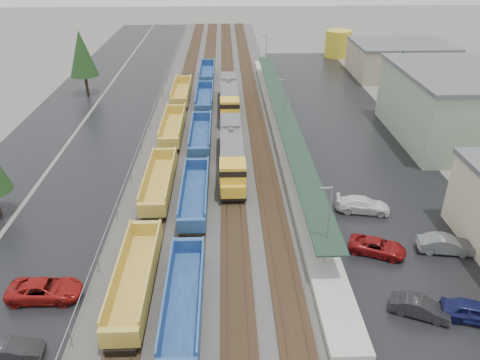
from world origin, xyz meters
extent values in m
cube|color=#302D2B|center=(0.00, 60.00, 0.04)|extent=(20.00, 160.00, 0.08)
cube|color=black|center=(-6.00, 60.00, 0.15)|extent=(2.60, 160.00, 0.15)
cube|color=#473326|center=(-6.72, 60.00, 0.27)|extent=(0.08, 160.00, 0.07)
cube|color=#473326|center=(-5.28, 60.00, 0.27)|extent=(0.08, 160.00, 0.07)
cube|color=black|center=(-2.00, 60.00, 0.15)|extent=(2.60, 160.00, 0.15)
cube|color=#473326|center=(-2.72, 60.00, 0.27)|extent=(0.08, 160.00, 0.07)
cube|color=#473326|center=(-1.28, 60.00, 0.27)|extent=(0.08, 160.00, 0.07)
cube|color=black|center=(2.00, 60.00, 0.15)|extent=(2.60, 160.00, 0.15)
cube|color=#473326|center=(1.28, 60.00, 0.27)|extent=(0.08, 160.00, 0.07)
cube|color=#473326|center=(2.72, 60.00, 0.27)|extent=(0.08, 160.00, 0.07)
cube|color=black|center=(6.00, 60.00, 0.15)|extent=(2.60, 160.00, 0.15)
cube|color=#473326|center=(5.28, 60.00, 0.27)|extent=(0.08, 160.00, 0.07)
cube|color=#473326|center=(6.72, 60.00, 0.27)|extent=(0.08, 160.00, 0.07)
cube|color=black|center=(-15.00, 60.00, 0.01)|extent=(10.00, 160.00, 0.02)
cube|color=black|center=(-25.00, 60.00, 0.01)|extent=(9.00, 160.00, 0.02)
cube|color=black|center=(19.00, 50.00, 0.01)|extent=(16.00, 100.00, 0.02)
cube|color=#9E9B93|center=(9.50, 50.00, 0.35)|extent=(3.00, 80.00, 0.70)
cylinder|color=gray|center=(9.50, 25.00, 1.90)|extent=(0.16, 0.16, 2.40)
cylinder|color=gray|center=(9.50, 40.00, 1.90)|extent=(0.16, 0.16, 2.40)
cylinder|color=gray|center=(9.50, 55.00, 1.90)|extent=(0.16, 0.16, 2.40)
cylinder|color=gray|center=(9.50, 70.00, 1.90)|extent=(0.16, 0.16, 2.40)
cylinder|color=gray|center=(9.50, 85.00, 1.90)|extent=(0.16, 0.16, 2.40)
cube|color=#1A2F23|center=(9.50, 50.00, 3.20)|extent=(2.60, 65.00, 0.15)
cylinder|color=gray|center=(9.50, 20.00, 4.00)|extent=(0.12, 0.12, 8.00)
cube|color=gray|center=(9.00, 20.00, 7.90)|extent=(1.00, 0.15, 0.12)
cylinder|color=gray|center=(9.50, 50.00, 4.00)|extent=(0.12, 0.12, 8.00)
cube|color=gray|center=(9.00, 50.00, 7.90)|extent=(1.00, 0.15, 0.12)
cylinder|color=gray|center=(9.50, 80.00, 4.00)|extent=(0.12, 0.12, 8.00)
cube|color=gray|center=(9.00, 80.00, 7.90)|extent=(1.00, 0.15, 0.12)
cylinder|color=gray|center=(-9.50, 12.00, 1.00)|extent=(0.08, 0.08, 2.00)
cylinder|color=gray|center=(-9.50, 20.00, 1.00)|extent=(0.08, 0.08, 2.00)
cylinder|color=gray|center=(-9.50, 28.00, 1.00)|extent=(0.08, 0.08, 2.00)
cylinder|color=gray|center=(-9.50, 36.00, 1.00)|extent=(0.08, 0.08, 2.00)
cylinder|color=gray|center=(-9.50, 44.00, 1.00)|extent=(0.08, 0.08, 2.00)
cylinder|color=gray|center=(-9.50, 52.00, 1.00)|extent=(0.08, 0.08, 2.00)
cylinder|color=gray|center=(-9.50, 60.00, 1.00)|extent=(0.08, 0.08, 2.00)
cylinder|color=gray|center=(-9.50, 68.00, 1.00)|extent=(0.08, 0.08, 2.00)
cylinder|color=gray|center=(-9.50, 76.00, 1.00)|extent=(0.08, 0.08, 2.00)
cylinder|color=gray|center=(-9.50, 84.00, 1.00)|extent=(0.08, 0.08, 2.00)
cylinder|color=gray|center=(-9.50, 92.00, 1.00)|extent=(0.08, 0.08, 2.00)
cylinder|color=gray|center=(-9.50, 100.00, 1.00)|extent=(0.08, 0.08, 2.00)
cylinder|color=gray|center=(-9.50, 108.00, 1.00)|extent=(0.08, 0.08, 2.00)
cylinder|color=gray|center=(-9.50, 116.00, 1.00)|extent=(0.08, 0.08, 2.00)
cylinder|color=gray|center=(-9.50, 124.00, 1.00)|extent=(0.08, 0.08, 2.00)
cylinder|color=gray|center=(-9.50, 132.00, 1.00)|extent=(0.08, 0.08, 2.00)
cube|color=gray|center=(-9.50, 60.00, 2.00)|extent=(0.05, 160.00, 0.05)
cube|color=gray|center=(36.00, 80.00, 3.00)|extent=(18.00, 14.00, 6.00)
cube|color=#59595B|center=(36.00, 80.00, 6.25)|extent=(18.36, 14.28, 0.50)
ellipsoid|color=#475642|center=(-30.00, 200.00, 0.00)|extent=(154.00, 110.00, 19.80)
cylinder|color=#332316|center=(-23.00, 70.00, 1.65)|extent=(0.50, 0.50, 3.30)
cone|color=#143313|center=(-23.00, 70.00, 7.15)|extent=(4.84, 4.84, 7.70)
cylinder|color=#332316|center=(28.00, 58.00, 1.50)|extent=(0.50, 0.50, 3.00)
cone|color=#143313|center=(28.00, 58.00, 6.50)|extent=(4.40, 4.40, 7.00)
cube|color=black|center=(2.00, 39.75, 0.81)|extent=(2.77, 18.47, 0.37)
cube|color=gold|center=(2.00, 40.68, 2.38)|extent=(2.59, 14.78, 2.77)
cube|color=gold|center=(2.00, 32.55, 2.56)|extent=(2.77, 2.96, 3.14)
cube|color=black|center=(2.00, 32.55, 3.49)|extent=(2.82, 3.00, 0.65)
cube|color=gold|center=(2.00, 30.89, 1.64)|extent=(2.59, 0.92, 1.29)
cube|color=#59595B|center=(2.00, 40.68, 3.86)|extent=(2.63, 14.78, 0.32)
cube|color=maroon|center=(0.69, 40.68, 1.27)|extent=(0.04, 14.78, 0.32)
cube|color=maroon|center=(3.31, 40.68, 1.27)|extent=(0.04, 14.78, 0.32)
cube|color=black|center=(2.00, 39.75, 0.44)|extent=(2.03, 5.54, 0.55)
cube|color=black|center=(2.00, 33.29, 0.53)|extent=(2.22, 3.69, 0.46)
cube|color=black|center=(2.00, 46.22, 0.53)|extent=(2.22, 3.69, 0.46)
cylinder|color=#59595B|center=(2.00, 41.60, 4.13)|extent=(0.65, 0.65, 0.46)
cube|color=#59595B|center=(2.00, 44.37, 4.09)|extent=(2.22, 3.69, 0.46)
cube|color=black|center=(2.00, 60.75, 0.81)|extent=(2.77, 18.47, 0.37)
cube|color=gold|center=(2.00, 61.68, 2.38)|extent=(2.59, 14.78, 2.77)
cube|color=gold|center=(2.00, 53.55, 2.56)|extent=(2.77, 2.96, 3.14)
cube|color=black|center=(2.00, 53.55, 3.49)|extent=(2.82, 3.00, 0.65)
cube|color=gold|center=(2.00, 51.89, 1.64)|extent=(2.59, 0.92, 1.29)
cube|color=#59595B|center=(2.00, 61.68, 3.86)|extent=(2.63, 14.78, 0.32)
cube|color=maroon|center=(0.69, 61.68, 1.27)|extent=(0.04, 14.78, 0.32)
cube|color=maroon|center=(3.31, 61.68, 1.27)|extent=(0.04, 14.78, 0.32)
cube|color=black|center=(2.00, 60.75, 0.44)|extent=(2.03, 5.54, 0.55)
cube|color=black|center=(2.00, 54.29, 0.53)|extent=(2.22, 3.69, 0.46)
cube|color=black|center=(2.00, 67.22, 0.53)|extent=(2.22, 3.69, 0.46)
cylinder|color=#59595B|center=(2.00, 62.60, 4.13)|extent=(0.65, 0.65, 0.46)
cube|color=#59595B|center=(2.00, 65.37, 4.09)|extent=(2.22, 3.69, 0.46)
cube|color=#AF9530|center=(-6.00, 17.77, 0.88)|extent=(2.73, 12.48, 0.26)
cube|color=#AF9530|center=(-7.31, 17.77, 1.82)|extent=(0.16, 12.48, 1.89)
cube|color=#AF9530|center=(-4.69, 17.77, 1.82)|extent=(0.16, 12.48, 1.89)
cube|color=#AF9530|center=(-6.00, 11.32, 1.61)|extent=(2.73, 0.53, 1.47)
cube|color=#AF9530|center=(-6.00, 24.22, 1.61)|extent=(2.73, 0.53, 1.47)
cube|color=black|center=(-6.00, 12.06, 0.56)|extent=(2.10, 2.31, 0.53)
cube|color=black|center=(-6.00, 23.49, 0.56)|extent=(2.10, 2.31, 0.53)
cube|color=#AF9530|center=(-6.00, 33.93, 0.88)|extent=(2.73, 12.48, 0.26)
cube|color=#AF9530|center=(-7.31, 33.93, 1.82)|extent=(0.16, 12.48, 1.89)
cube|color=#AF9530|center=(-4.69, 33.93, 1.82)|extent=(0.16, 12.48, 1.89)
cube|color=#AF9530|center=(-6.00, 27.48, 1.61)|extent=(2.73, 0.53, 1.47)
cube|color=#AF9530|center=(-6.00, 40.38, 1.61)|extent=(2.73, 0.53, 1.47)
cube|color=black|center=(-6.00, 28.22, 0.56)|extent=(2.10, 2.31, 0.53)
cube|color=black|center=(-6.00, 39.64, 0.56)|extent=(2.10, 2.31, 0.53)
cube|color=#AF9530|center=(-6.00, 50.09, 0.88)|extent=(2.73, 12.48, 0.26)
cube|color=#AF9530|center=(-7.31, 50.09, 1.82)|extent=(0.16, 12.48, 1.89)
cube|color=#AF9530|center=(-4.69, 50.09, 1.82)|extent=(0.16, 12.48, 1.89)
cube|color=#AF9530|center=(-6.00, 43.64, 1.61)|extent=(2.73, 0.53, 1.47)
cube|color=#AF9530|center=(-6.00, 56.54, 1.61)|extent=(2.73, 0.53, 1.47)
cube|color=black|center=(-6.00, 44.37, 0.56)|extent=(2.10, 2.31, 0.53)
cube|color=black|center=(-6.00, 55.80, 0.56)|extent=(2.10, 2.31, 0.53)
cube|color=#AF9530|center=(-6.00, 66.24, 0.88)|extent=(2.73, 12.48, 0.26)
cube|color=#AF9530|center=(-7.31, 66.24, 1.82)|extent=(0.16, 12.48, 1.89)
cube|color=#AF9530|center=(-4.69, 66.24, 1.82)|extent=(0.16, 12.48, 1.89)
cube|color=#AF9530|center=(-6.00, 59.79, 1.61)|extent=(2.73, 0.53, 1.47)
cube|color=#AF9530|center=(-6.00, 72.69, 1.61)|extent=(2.73, 0.53, 1.47)
cube|color=black|center=(-6.00, 60.53, 0.56)|extent=(2.10, 2.31, 0.53)
cube|color=black|center=(-6.00, 71.96, 0.56)|extent=(2.10, 2.31, 0.53)
cube|color=navy|center=(-2.00, 15.13, 0.86)|extent=(2.64, 12.41, 0.25)
cube|color=navy|center=(-3.27, 15.13, 1.77)|extent=(0.15, 12.41, 1.83)
cube|color=navy|center=(-0.73, 15.13, 1.77)|extent=(0.15, 12.41, 1.83)
cube|color=navy|center=(-2.00, 21.54, 1.57)|extent=(2.64, 0.51, 1.42)
cube|color=black|center=(-2.00, 20.83, 0.55)|extent=(2.03, 2.24, 0.51)
cube|color=navy|center=(-2.00, 31.10, 0.86)|extent=(2.64, 12.41, 0.25)
cube|color=navy|center=(-3.27, 31.10, 1.77)|extent=(0.15, 12.41, 1.83)
cube|color=navy|center=(-0.73, 31.10, 1.77)|extent=(0.15, 12.41, 1.83)
cube|color=navy|center=(-2.00, 24.69, 1.57)|extent=(2.64, 0.51, 1.42)
cube|color=navy|center=(-2.00, 37.50, 1.57)|extent=(2.64, 0.51, 1.42)
cube|color=black|center=(-2.00, 25.40, 0.55)|extent=(2.03, 2.24, 0.51)
cube|color=black|center=(-2.00, 36.79, 0.55)|extent=(2.03, 2.24, 0.51)
cube|color=navy|center=(-2.00, 47.06, 0.86)|extent=(2.64, 12.41, 0.25)
cube|color=navy|center=(-3.27, 47.06, 1.77)|extent=(0.15, 12.41, 1.83)
cube|color=navy|center=(-0.73, 47.06, 1.77)|extent=(0.15, 12.41, 1.83)
cube|color=navy|center=(-2.00, 40.66, 1.57)|extent=(2.64, 0.51, 1.42)
cube|color=navy|center=(-2.00, 53.47, 1.57)|extent=(2.64, 0.51, 1.42)
cube|color=black|center=(-2.00, 41.37, 0.55)|extent=(2.03, 2.24, 0.51)
cube|color=black|center=(-2.00, 52.76, 0.55)|extent=(2.03, 2.24, 0.51)
cube|color=navy|center=(-2.00, 63.03, 0.86)|extent=(2.64, 12.41, 0.25)
cube|color=navy|center=(-3.27, 63.03, 1.77)|extent=(0.15, 12.41, 1.83)
cube|color=navy|center=(-0.73, 63.03, 1.77)|extent=(0.15, 12.41, 1.83)
cube|color=navy|center=(-2.00, 56.62, 1.57)|extent=(2.64, 0.51, 1.42)
cube|color=navy|center=(-2.00, 69.43, 1.57)|extent=(2.64, 0.51, 1.42)
cube|color=black|center=(-2.00, 57.33, 0.55)|extent=(2.03, 2.24, 0.51)
cube|color=black|center=(-2.00, 68.72, 0.55)|extent=(2.03, 2.24, 0.51)
cube|color=navy|center=(-2.00, 78.99, 0.86)|extent=(2.64, 12.41, 0.25)
cube|color=navy|center=(-3.27, 78.99, 1.77)|extent=(0.15, 12.41, 1.83)
cube|color=navy|center=(-0.73, 78.99, 1.77)|extent=(0.15, 12.41, 1.83)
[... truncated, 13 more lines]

